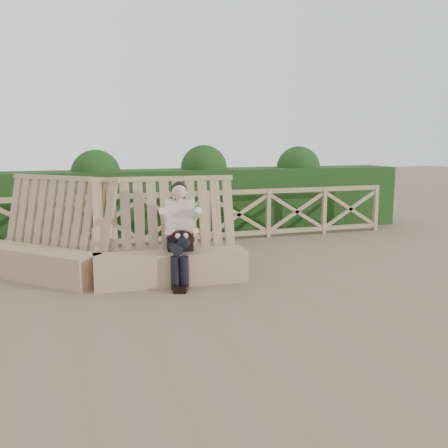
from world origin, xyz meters
name	(u,v)px	position (x,y,z in m)	size (l,w,h in m)	color
ground	(232,288)	(0.00, 0.00, 0.00)	(60.00, 60.00, 0.00)	#706246
bench	(104,254)	(-1.72, 1.09, 0.41)	(4.10, 2.42, 1.62)	#957B55
woman	(180,230)	(-0.63, 0.57, 0.82)	(0.52, 0.97, 1.55)	black
guardrail	(175,218)	(0.00, 3.50, 0.55)	(10.10, 0.09, 1.10)	olive
hedge	(163,202)	(0.00, 4.70, 0.75)	(12.00, 1.20, 1.50)	black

